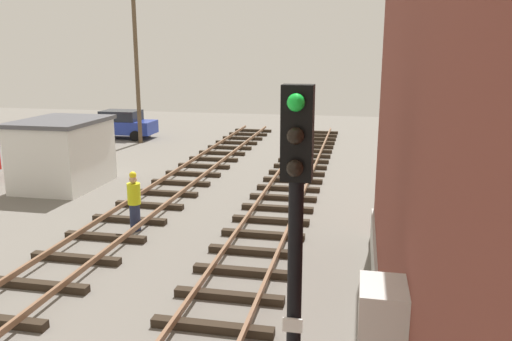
{
  "coord_description": "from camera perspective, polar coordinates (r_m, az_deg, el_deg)",
  "views": [
    {
      "loc": [
        3.35,
        -4.16,
        5.42
      ],
      "look_at": [
        -0.02,
        12.33,
        1.5
      ],
      "focal_mm": 36.15,
      "sensor_mm": 36.0,
      "label": 1
    }
  ],
  "objects": [
    {
      "name": "control_hut",
      "position": [
        22.22,
        -20.62,
        1.82
      ],
      "size": [
        3.0,
        3.8,
        2.76
      ],
      "color": "silver",
      "rests_on": "ground"
    },
    {
      "name": "signal_mast",
      "position": [
        6.21,
        4.35,
        -8.0
      ],
      "size": [
        0.36,
        0.4,
        5.06
      ],
      "color": "black",
      "rests_on": "ground"
    },
    {
      "name": "utility_pole_far",
      "position": [
        31.43,
        -13.08,
        11.48
      ],
      "size": [
        1.8,
        0.24,
        9.01
      ],
      "color": "brown",
      "rests_on": "ground"
    },
    {
      "name": "track_worker_foreground",
      "position": [
        16.19,
        -13.32,
        -3.35
      ],
      "size": [
        0.4,
        0.4,
        1.87
      ],
      "color": "#262D4C",
      "rests_on": "ground"
    },
    {
      "name": "parked_car_blue",
      "position": [
        33.75,
        -14.65,
        5.0
      ],
      "size": [
        4.2,
        2.04,
        1.76
      ],
      "color": "#23389E",
      "rests_on": "ground"
    }
  ]
}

